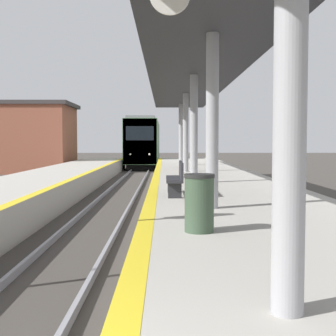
# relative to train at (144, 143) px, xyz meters

# --- Properties ---
(train) EXTENTS (2.83, 17.31, 4.62)m
(train) POSITION_rel_train_xyz_m (0.00, 0.00, 0.00)
(train) COLOR black
(train) RESTS_ON ground
(station_canopy) EXTENTS (3.25, 31.67, 4.02)m
(station_canopy) POSITION_rel_train_xyz_m (3.04, -30.17, 2.42)
(station_canopy) COLOR #99999E
(station_canopy) RESTS_ON platform_right
(trash_bin) EXTENTS (0.50, 0.50, 0.95)m
(trash_bin) POSITION_rel_train_xyz_m (2.56, -39.21, -0.89)
(trash_bin) COLOR #384C38
(trash_bin) RESTS_ON platform_right
(bench) EXTENTS (0.44, 1.84, 0.92)m
(bench) POSITION_rel_train_xyz_m (2.33, -33.94, -0.87)
(bench) COLOR #28282D
(bench) RESTS_ON platform_right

